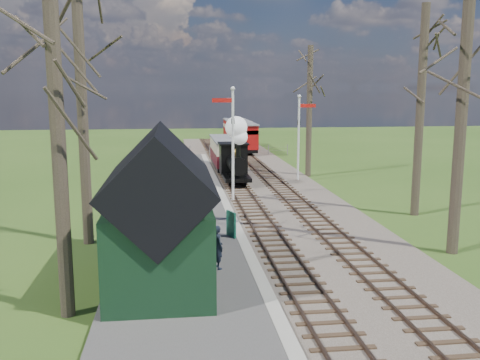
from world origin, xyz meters
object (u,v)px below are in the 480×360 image
object	(u,v)px
red_carriage_a	(243,137)
sign_board	(231,224)
coach	(226,152)
semaphore_near	(232,136)
bench	(210,240)
red_carriage_b	(236,132)
locomotive	(235,155)
semaphore_far	(300,131)
station_shed	(160,215)
person	(218,247)

from	to	relation	value
red_carriage_a	sign_board	xyz separation A→B (m)	(-4.20, -28.70, -0.90)
coach	semaphore_near	bearing A→B (deg)	-94.00
bench	red_carriage_b	bearing A→B (deg)	81.81
locomotive	red_carriage_a	size ratio (longest dim) A/B	0.77
semaphore_far	red_carriage_b	xyz separation A→B (m)	(-1.77, 20.76, -1.74)
station_shed	bench	distance (m)	3.74
bench	person	world-z (taller)	person
red_carriage_b	semaphore_near	bearing A→B (deg)	-97.18
coach	bench	size ratio (longest dim) A/B	4.53
coach	semaphore_far	bearing A→B (deg)	-48.84
station_shed	coach	bearing A→B (deg)	79.42
red_carriage_b	sign_board	size ratio (longest dim) A/B	5.37
red_carriage_b	station_shed	bearing A→B (deg)	-100.09
person	bench	bearing A→B (deg)	-18.27
semaphore_near	bench	size ratio (longest dim) A/B	4.12
bench	semaphore_near	bearing A→B (deg)	78.87
semaphore_near	semaphore_far	bearing A→B (deg)	49.40
coach	red_carriage_a	world-z (taller)	red_carriage_a
coach	red_carriage_b	world-z (taller)	red_carriage_b
coach	red_carriage_b	bearing A→B (deg)	80.63
semaphore_far	locomotive	size ratio (longest dim) A/B	1.34
locomotive	bench	size ratio (longest dim) A/B	2.83
sign_board	bench	xyz separation A→B (m)	(-0.97, -1.71, -0.13)
semaphore_far	semaphore_near	bearing A→B (deg)	-130.60
semaphore_near	locomotive	size ratio (longest dim) A/B	1.45
semaphore_far	person	xyz separation A→B (m)	(-6.84, -17.23, -2.42)
red_carriage_a	person	xyz separation A→B (m)	(-5.06, -32.49, -0.68)
coach	person	size ratio (longest dim) A/B	4.65
station_shed	locomotive	size ratio (longest dim) A/B	1.47
semaphore_far	red_carriage_a	distance (m)	15.46
red_carriage_a	person	size ratio (longest dim) A/B	3.78
locomotive	bench	world-z (taller)	locomotive
semaphore_near	semaphore_far	xyz separation A→B (m)	(5.14, 6.00, -0.27)
sign_board	semaphore_near	bearing A→B (deg)	83.64
semaphore_near	coach	xyz separation A→B (m)	(0.77, 11.00, -2.17)
semaphore_far	red_carriage_b	bearing A→B (deg)	94.88
semaphore_far	person	bearing A→B (deg)	-111.64
red_carriage_b	coach	bearing A→B (deg)	-99.37
semaphore_far	locomotive	distance (m)	4.71
red_carriage_a	bench	distance (m)	30.86
locomotive	red_carriage_a	xyz separation A→B (m)	(2.61, 16.32, -0.37)
locomotive	person	distance (m)	16.39
semaphore_far	locomotive	xyz separation A→B (m)	(-4.39, -1.06, -1.37)
semaphore_far	person	size ratio (longest dim) A/B	3.89
semaphore_far	red_carriage_a	world-z (taller)	semaphore_far
locomotive	sign_board	xyz separation A→B (m)	(-1.59, -12.38, -1.26)
locomotive	person	size ratio (longest dim) A/B	2.91
red_carriage_a	red_carriage_b	distance (m)	5.50
sign_board	person	bearing A→B (deg)	-102.85
locomotive	sign_board	distance (m)	12.54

